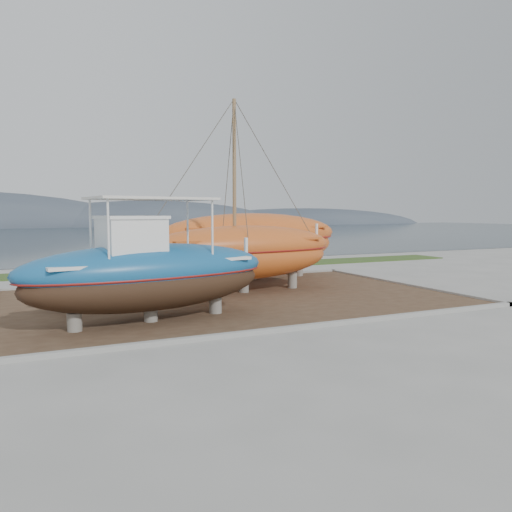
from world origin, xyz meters
name	(u,v)px	position (x,y,z in m)	size (l,w,h in m)	color
ground	(276,316)	(0.00, 0.00, 0.00)	(140.00, 140.00, 0.00)	gray
dirt_patch	(233,298)	(0.00, 4.00, 0.03)	(18.00, 12.00, 0.06)	#422D1E
curb_frame	(233,297)	(0.00, 4.00, 0.07)	(18.60, 12.60, 0.15)	gray
grass_strip	(164,269)	(0.00, 15.50, 0.04)	(44.00, 3.00, 0.08)	#284219
sea	(79,235)	(0.00, 70.00, 0.00)	(260.00, 100.00, 0.04)	#16242C
mountain_ridge	(58,226)	(0.00, 125.00, 0.00)	(200.00, 36.00, 20.00)	#333D49
blue_caique	(150,260)	(-4.23, 0.78, 2.09)	(8.42, 2.63, 4.05)	#16588E
white_dinghy	(97,288)	(-5.46, 4.52, 0.71)	(4.33, 1.62, 1.30)	white
orange_sailboat	(244,198)	(0.93, 4.98, 4.27)	(9.12, 2.69, 8.43)	#BE531D
orange_bare_hull	(253,247)	(3.09, 8.78, 1.77)	(10.46, 3.14, 3.43)	#BE531D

